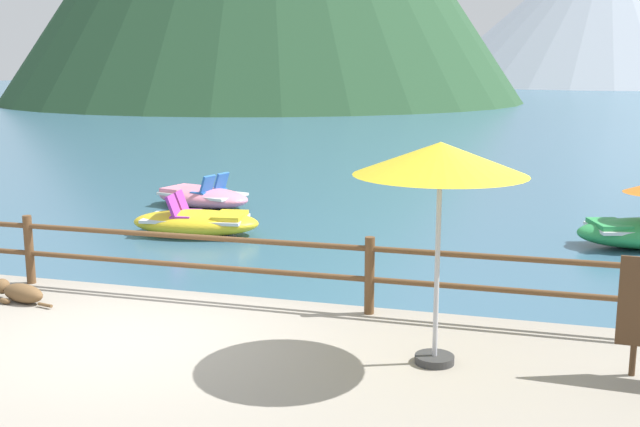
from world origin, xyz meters
TOP-DOWN VIEW (x-y plane):
  - ground_plane at (0.00, 40.00)m, footprint 200.00×200.00m
  - dock_railing at (-0.00, 1.55)m, footprint 23.92×0.12m
  - beach_umbrella at (3.35, 0.20)m, footprint 1.70×1.70m
  - dog_resting at (-1.99, 0.79)m, footprint 1.06×0.44m
  - pedal_boat_0 at (-3.44, 9.45)m, footprint 2.75×1.89m
  - pedal_boat_3 at (-2.26, 6.62)m, footprint 2.71×1.59m
  - distant_peak at (12.87, 123.79)m, footprint 54.90×54.90m

SIDE VIEW (x-z plane):
  - ground_plane at x=0.00m, z-range 0.00..0.00m
  - pedal_boat_0 at x=-3.44m, z-range -0.16..0.67m
  - pedal_boat_3 at x=-2.26m, z-range -0.16..0.68m
  - dog_resting at x=-1.99m, z-range 0.39..0.65m
  - dock_railing at x=0.00m, z-range 0.51..1.46m
  - beach_umbrella at x=3.35m, z-range 1.33..3.57m
  - distant_peak at x=12.87m, z-range 0.00..23.85m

